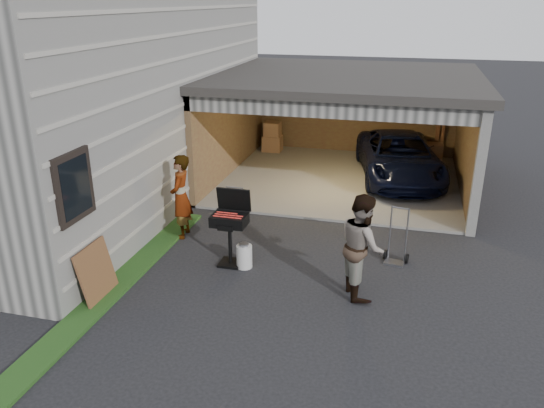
{
  "coord_description": "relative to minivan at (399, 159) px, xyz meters",
  "views": [
    {
      "loc": [
        2.43,
        -7.46,
        4.71
      ],
      "look_at": [
        0.11,
        1.38,
        1.15
      ],
      "focal_mm": 35.0,
      "sensor_mm": 36.0,
      "label": 1
    }
  ],
  "objects": [
    {
      "name": "bbq_grill",
      "position": [
        -2.85,
        -5.87,
        0.25
      ],
      "size": [
        0.65,
        0.57,
        1.44
      ],
      "color": "black",
      "rests_on": "ground"
    },
    {
      "name": "garage",
      "position": [
        -1.49,
        -0.11,
        1.26
      ],
      "size": [
        6.8,
        6.3,
        2.9
      ],
      "color": "#605E59",
      "rests_on": "ground"
    },
    {
      "name": "ground",
      "position": [
        -2.25,
        -6.9,
        -0.6
      ],
      "size": [
        80.0,
        80.0,
        0.0
      ],
      "primitive_type": "plane",
      "color": "black",
      "rests_on": "ground"
    },
    {
      "name": "plywood_panel",
      "position": [
        -4.59,
        -7.61,
        -0.13
      ],
      "size": [
        0.24,
        0.86,
        0.95
      ],
      "primitive_type": "cube",
      "rotation": [
        0.0,
        -0.21,
        0.0
      ],
      "color": "brown",
      "rests_on": "ground"
    },
    {
      "name": "man",
      "position": [
        -0.39,
        -6.34,
        0.29
      ],
      "size": [
        0.95,
        1.06,
        1.79
      ],
      "primitive_type": "imported",
      "rotation": [
        0.0,
        0.0,
        1.95
      ],
      "color": "#452E1B",
      "rests_on": "ground"
    },
    {
      "name": "propane_tank",
      "position": [
        -2.57,
        -5.95,
        -0.38
      ],
      "size": [
        0.37,
        0.37,
        0.44
      ],
      "primitive_type": "cylinder",
      "rotation": [
        0.0,
        0.0,
        0.33
      ],
      "color": "silver",
      "rests_on": "ground"
    },
    {
      "name": "groundcover_strip",
      "position": [
        -4.5,
        -7.9,
        -0.57
      ],
      "size": [
        0.5,
        8.0,
        0.06
      ],
      "primitive_type": "cube",
      "color": "#193814",
      "rests_on": "ground"
    },
    {
      "name": "minivan",
      "position": [
        0.0,
        0.0,
        0.0
      ],
      "size": [
        2.8,
        4.65,
        1.21
      ],
      "primitive_type": "imported",
      "rotation": [
        0.0,
        0.0,
        0.19
      ],
      "color": "black",
      "rests_on": "ground"
    },
    {
      "name": "woman",
      "position": [
        -4.24,
        -4.94,
        0.28
      ],
      "size": [
        0.51,
        0.7,
        1.77
      ],
      "primitive_type": "imported",
      "rotation": [
        0.0,
        0.0,
        -1.43
      ],
      "color": "#99ACC0",
      "rests_on": "ground"
    },
    {
      "name": "hand_truck",
      "position": [
        0.16,
        -5.03,
        -0.39
      ],
      "size": [
        0.48,
        0.4,
        1.12
      ],
      "rotation": [
        0.0,
        0.0,
        -0.18
      ],
      "color": "slate",
      "rests_on": "ground"
    },
    {
      "name": "house",
      "position": [
        -8.25,
        -2.9,
        2.15
      ],
      "size": [
        7.0,
        11.0,
        5.5
      ],
      "primitive_type": "cube",
      "color": "#474744",
      "rests_on": "ground"
    }
  ]
}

